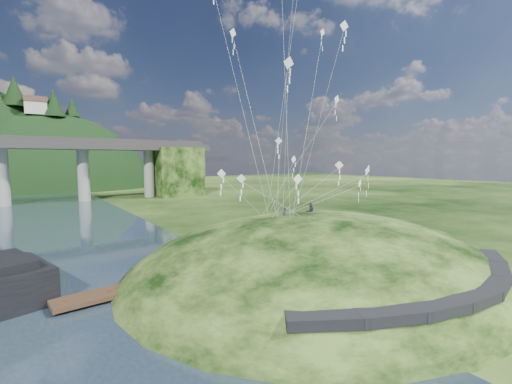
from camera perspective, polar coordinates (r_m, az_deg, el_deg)
ground at (r=25.90m, az=0.36°, el=-17.21°), size 320.00×320.00×0.00m
grass_hill at (r=32.71m, az=10.16°, el=-15.16°), size 36.00×32.00×13.00m
footpath at (r=24.70m, az=29.63°, el=-13.92°), size 22.29×5.84×0.83m
wooden_dock at (r=28.51m, az=-17.69°, el=-14.42°), size 13.15×3.12×0.93m
kite_flyers at (r=33.11m, az=8.09°, el=-1.95°), size 4.32×0.97×1.73m
kite_swarm at (r=31.02m, az=7.07°, el=15.44°), size 17.87×15.02×21.15m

